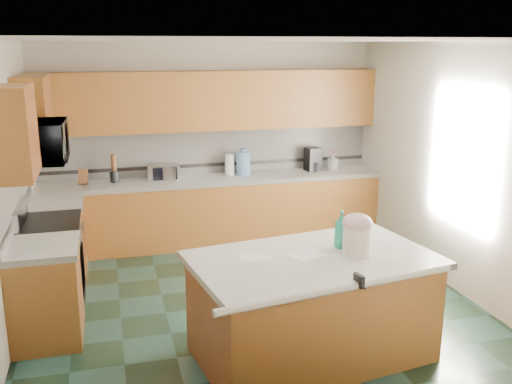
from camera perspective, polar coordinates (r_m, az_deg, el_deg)
name	(u,v)px	position (r m, az deg, el deg)	size (l,w,h in m)	color
floor	(251,303)	(6.17, -0.52, -11.02)	(4.60, 4.60, 0.00)	black
ceiling	(250,40)	(5.57, -0.59, 14.95)	(4.60, 4.60, 0.00)	white
wall_back	(209,142)	(7.94, -4.72, 4.98)	(4.60, 0.04, 2.70)	silver
wall_front	(343,261)	(3.61, 8.69, -6.87)	(4.60, 0.04, 2.70)	silver
wall_left	(2,194)	(5.63, -24.09, -0.21)	(0.04, 4.60, 2.70)	silver
wall_right	(454,167)	(6.67, 19.17, 2.39)	(0.04, 4.60, 2.70)	silver
back_base_cab	(215,212)	(7.84, -4.17, -2.04)	(4.60, 0.60, 0.86)	#5A2B15
back_countertop	(214,180)	(7.72, -4.23, 1.23)	(4.60, 0.64, 0.06)	white
back_upper_cab	(211,101)	(7.69, -4.56, 9.10)	(4.60, 0.33, 0.78)	#5A2B15
back_backsplash	(210,151)	(7.93, -4.66, 4.12)	(4.60, 0.02, 0.63)	silver
back_accent_band	(210,165)	(7.96, -4.63, 2.73)	(4.60, 0.01, 0.05)	black
left_base_cab_rear	(58,242)	(7.07, -19.22, -4.70)	(0.60, 0.82, 0.86)	#5A2B15
left_counter_rear	(54,204)	(6.94, -19.53, -1.10)	(0.64, 0.82, 0.06)	white
left_base_cab_front	(46,295)	(5.65, -20.24, -9.67)	(0.60, 0.72, 0.86)	#5A2B15
left_counter_front	(41,248)	(5.48, -20.66, -5.27)	(0.64, 0.72, 0.06)	white
left_backsplash	(15,192)	(6.18, -22.94, 0.03)	(0.02, 2.30, 0.63)	silver
left_accent_band	(18,210)	(6.22, -22.71, -1.71)	(0.01, 2.30, 0.05)	black
left_upper_cab_rear	(34,111)	(6.90, -21.31, 7.56)	(0.33, 1.09, 0.78)	#5A2B15
left_upper_cab_front	(13,132)	(5.26, -23.14, 5.51)	(0.33, 0.72, 0.78)	#5A2B15
range_body	(52,265)	(6.33, -19.69, -6.90)	(0.60, 0.76, 0.88)	#B7B7BC
range_oven_door	(82,266)	(6.32, -17.03, -7.10)	(0.02, 0.68, 0.55)	black
range_cooktop	(48,223)	(6.18, -20.05, -2.92)	(0.62, 0.78, 0.04)	black
range_handle	(82,232)	(6.19, -17.01, -3.80)	(0.02, 0.02, 0.66)	#B7B7BC
range_backguard	(20,214)	(6.18, -22.55, -2.00)	(0.06, 0.76, 0.18)	#B7B7BC
microwave	(41,142)	(6.00, -20.74, 4.70)	(0.73, 0.50, 0.41)	#B7B7BC
island_base	(312,310)	(5.07, 5.63, -11.65)	(1.93, 1.10, 0.86)	#5A2B15
island_top	(313,260)	(4.88, 5.76, -6.79)	(2.03, 1.20, 0.06)	white
island_bullnose	(342,289)	(4.37, 8.56, -9.53)	(0.06, 0.06, 2.03)	white
treat_jar	(357,241)	(4.93, 10.02, -4.84)	(0.24, 0.24, 0.25)	silver
treat_jar_lid	(357,223)	(4.88, 10.10, -3.04)	(0.26, 0.26, 0.16)	beige
treat_jar_knob	(358,217)	(4.86, 10.13, -2.44)	(0.03, 0.03, 0.08)	tan
treat_jar_knob_end_l	(353,217)	(4.84, 9.67, -2.49)	(0.04, 0.04, 0.04)	tan
treat_jar_knob_end_r	(362,216)	(4.88, 10.59, -2.40)	(0.04, 0.04, 0.04)	tan
soap_bottle_island	(341,229)	(5.06, 8.54, -3.72)	(0.13, 0.13, 0.34)	#1F9177
paper_sheet_a	(308,255)	(4.90, 5.20, -6.29)	(0.29, 0.22, 0.00)	white
paper_sheet_b	(254,257)	(4.85, -0.15, -6.47)	(0.26, 0.19, 0.00)	white
clamp_body	(359,281)	(4.42, 10.25, -8.71)	(0.03, 0.11, 0.10)	black
clamp_handle	(362,286)	(4.38, 10.60, -9.27)	(0.02, 0.02, 0.08)	black
knife_block	(83,177)	(7.63, -16.89, 1.45)	(0.11, 0.09, 0.20)	#472814
utensil_crock	(115,176)	(7.66, -13.96, 1.52)	(0.12, 0.12, 0.15)	black
utensil_bundle	(114,163)	(7.62, -14.04, 2.86)	(0.07, 0.07, 0.22)	#472814
toaster_oven	(164,172)	(7.65, -9.19, 1.99)	(0.36, 0.24, 0.21)	#B7B7BC
toaster_oven_door	(165,174)	(7.54, -9.10, 1.80)	(0.32, 0.01, 0.17)	black
paper_towel	(229,165)	(7.83, -2.67, 2.74)	(0.13, 0.13, 0.29)	white
paper_towel_base	(230,174)	(7.86, -2.66, 1.77)	(0.19, 0.19, 0.01)	#B7B7BC
water_jug	(243,163)	(7.83, -1.28, 2.87)	(0.19, 0.19, 0.32)	#6292CA
water_jug_neck	(243,150)	(7.79, -1.28, 4.19)	(0.09, 0.09, 0.05)	#6292CA
coffee_maker	(313,159)	(8.14, 5.71, 3.29)	(0.19, 0.21, 0.33)	black
coffee_carafe	(314,166)	(8.12, 5.81, 2.56)	(0.14, 0.14, 0.14)	black
soap_bottle_back	(333,161)	(8.23, 7.71, 3.05)	(0.11, 0.11, 0.24)	white
soap_back_cap	(333,152)	(8.20, 7.74, 3.99)	(0.02, 0.02, 0.03)	red
window_light_proxy	(463,157)	(6.46, 20.03, 3.31)	(0.02, 1.40, 1.10)	white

